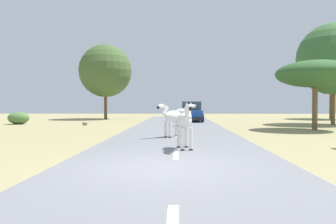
# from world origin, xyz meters

# --- Properties ---
(ground_plane) EXTENTS (90.00, 90.00, 0.00)m
(ground_plane) POSITION_xyz_m (0.00, 0.00, 0.00)
(ground_plane) COLOR #998E60
(road) EXTENTS (6.00, 64.00, 0.05)m
(road) POSITION_xyz_m (0.37, 0.00, 0.03)
(road) COLOR slate
(road) RESTS_ON ground_plane
(lane_markings) EXTENTS (0.16, 56.00, 0.01)m
(lane_markings) POSITION_xyz_m (0.37, -1.00, 0.05)
(lane_markings) COLOR silver
(lane_markings) RESTS_ON road
(zebra_0) EXTENTS (0.63, 1.68, 1.59)m
(zebra_0) POSITION_xyz_m (0.67, 3.10, 1.00)
(zebra_0) COLOR silver
(zebra_0) RESTS_ON road
(zebra_1) EXTENTS (1.62, 0.76, 1.57)m
(zebra_1) POSITION_xyz_m (0.81, 14.61, 0.99)
(zebra_1) COLOR silver
(zebra_1) RESTS_ON road
(zebra_2) EXTENTS (1.28, 1.39, 1.59)m
(zebra_2) POSITION_xyz_m (0.14, 7.12, 1.00)
(zebra_2) COLOR silver
(zebra_2) RESTS_ON road
(car_0) EXTENTS (2.07, 4.37, 1.74)m
(car_0) POSITION_xyz_m (1.59, 21.03, 0.85)
(car_0) COLOR #1E479E
(car_0) RESTS_ON road
(tree_0) EXTENTS (5.48, 5.48, 7.77)m
(tree_0) POSITION_xyz_m (12.32, 17.59, 5.03)
(tree_0) COLOR brown
(tree_0) RESTS_ON ground_plane
(tree_1) EXTENTS (5.40, 5.40, 5.67)m
(tree_1) POSITION_xyz_m (16.42, 26.81, 4.70)
(tree_1) COLOR brown
(tree_1) RESTS_ON ground_plane
(tree_2) EXTENTS (5.47, 5.47, 7.77)m
(tree_2) POSITION_xyz_m (-7.16, 26.01, 5.03)
(tree_2) COLOR brown
(tree_2) RESTS_ON ground_plane
(tree_3) EXTENTS (4.65, 4.65, 4.21)m
(tree_3) POSITION_xyz_m (8.70, 12.17, 3.38)
(tree_3) COLOR brown
(tree_3) RESTS_ON ground_plane
(bush_0) EXTENTS (1.61, 1.45, 0.97)m
(bush_0) POSITION_xyz_m (-12.05, 17.24, 0.48)
(bush_0) COLOR #4C7038
(bush_0) RESTS_ON ground_plane
(rock_2) EXTENTS (0.42, 0.30, 0.26)m
(rock_2) POSITION_xyz_m (-6.49, 16.10, 0.13)
(rock_2) COLOR gray
(rock_2) RESTS_ON ground_plane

